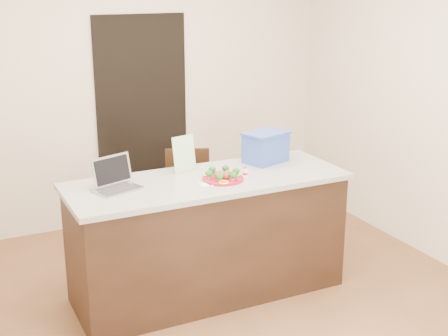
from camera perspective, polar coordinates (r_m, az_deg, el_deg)
name	(u,v)px	position (r m, az deg, el deg)	size (l,w,h in m)	color
ground	(223,307)	(4.70, -0.13, -12.55)	(4.00, 4.00, 0.00)	brown
room_shell	(222,88)	(4.15, -0.15, 7.30)	(4.00, 4.00, 4.00)	white
doorway	(143,120)	(6.11, -7.45, 4.40)	(0.90, 0.02, 2.00)	black
island	(208,237)	(4.70, -1.48, -6.28)	(2.06, 0.76, 0.92)	black
plate	(223,178)	(4.50, -0.12, -0.96)	(0.30, 0.30, 0.02)	maroon
meatballs	(223,174)	(4.49, -0.10, -0.60)	(0.12, 0.12, 0.04)	brown
broccoli	(223,172)	(4.48, -0.12, -0.38)	(0.26, 0.24, 0.04)	#144D1A
pepper_rings	(223,177)	(4.49, -0.12, -0.83)	(0.26, 0.27, 0.01)	#F7FF1A
napkin	(209,183)	(4.43, -1.39, -1.38)	(0.13, 0.13, 0.01)	white
fork	(206,182)	(4.42, -1.66, -1.33)	(0.03, 0.13, 0.00)	silver
knife	(214,182)	(4.42, -0.96, -1.30)	(0.02, 0.17, 0.01)	white
yogurt_bottle	(245,173)	(4.57, 1.96, -0.43)	(0.03, 0.03, 0.07)	white
laptop	(115,180)	(4.38, -9.96, -1.09)	(0.36, 0.33, 0.22)	#A8A7AC
leaflet	(184,154)	(4.67, -3.67, 1.30)	(0.19, 0.00, 0.27)	white
blue_box	(266,147)	(4.92, 3.83, 1.95)	(0.40, 0.33, 0.24)	#2C489F
chair	(192,193)	(5.52, -2.95, -2.25)	(0.50, 0.51, 0.88)	#321C0F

